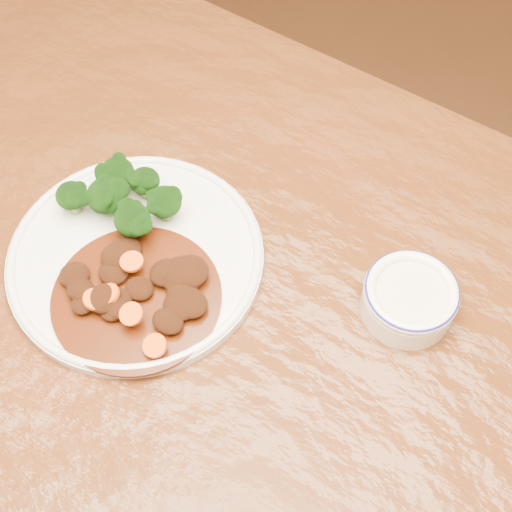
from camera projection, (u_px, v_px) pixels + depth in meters
The scene contains 5 objects.
dining_table at pixel (258, 384), 0.84m from camera, with size 1.51×0.92×0.75m.
dinner_plate at pixel (136, 257), 0.83m from camera, with size 0.30×0.30×0.02m.
broccoli_florets at pixel (123, 196), 0.84m from camera, with size 0.14×0.10×0.05m.
mince_stew at pixel (147, 286), 0.79m from camera, with size 0.19×0.19×0.03m.
dip_bowl at pixel (409, 298), 0.78m from camera, with size 0.10×0.10×0.05m.
Camera 1 is at (0.18, -0.27, 1.46)m, focal length 50.00 mm.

